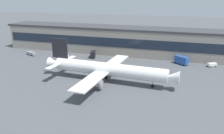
# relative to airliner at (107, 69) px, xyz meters

# --- Properties ---
(ground_plane) EXTENTS (600.00, 600.00, 0.00)m
(ground_plane) POSITION_rel_airliner_xyz_m (-6.74, -3.49, -5.21)
(ground_plane) COLOR #4C4F54
(terminal_building) EXTENTS (147.65, 18.05, 15.66)m
(terminal_building) POSITION_rel_airliner_xyz_m (-6.74, 47.29, 2.64)
(terminal_building) COLOR gray
(terminal_building) RESTS_ON ground_plane
(airliner) EXTENTS (56.15, 48.05, 16.32)m
(airliner) POSITION_rel_airliner_xyz_m (0.00, 0.00, 0.00)
(airliner) COLOR white
(airliner) RESTS_ON ground_plane
(catering_truck) EXTENTS (7.34, 6.37, 4.15)m
(catering_truck) POSITION_rel_airliner_xyz_m (28.46, 33.79, -2.92)
(catering_truck) COLOR #2651A5
(catering_truck) RESTS_ON ground_plane
(stair_truck) EXTENTS (4.06, 6.44, 3.55)m
(stair_truck) POSITION_rel_airliner_xyz_m (-19.42, 32.48, -3.23)
(stair_truck) COLOR black
(stair_truck) RESTS_ON ground_plane
(crew_van) EXTENTS (2.56, 5.33, 2.55)m
(crew_van) POSITION_rel_airliner_xyz_m (-3.64, 28.79, -3.75)
(crew_van) COLOR yellow
(crew_van) RESTS_ON ground_plane
(follow_me_car) EXTENTS (4.76, 3.87, 1.85)m
(follow_me_car) POSITION_rel_airliner_xyz_m (42.82, 34.25, -4.12)
(follow_me_car) COLOR white
(follow_me_car) RESTS_ON ground_plane
(belt_loader) EXTENTS (6.69, 4.16, 1.95)m
(belt_loader) POSITION_rel_airliner_xyz_m (-55.39, 25.77, -4.06)
(belt_loader) COLOR gray
(belt_loader) RESTS_ON ground_plane
(pushback_tractor) EXTENTS (5.43, 4.85, 1.75)m
(pushback_tractor) POSITION_rel_airliner_xyz_m (-34.27, 27.25, -4.16)
(pushback_tractor) COLOR white
(pushback_tractor) RESTS_ON ground_plane
(traffic_cone_0) EXTENTS (0.47, 0.47, 0.59)m
(traffic_cone_0) POSITION_rel_airliner_xyz_m (30.31, -12.54, -4.91)
(traffic_cone_0) COLOR #F2590C
(traffic_cone_0) RESTS_ON ground_plane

